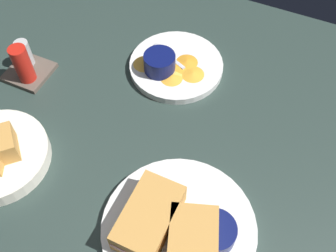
% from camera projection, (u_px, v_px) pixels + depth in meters
% --- Properties ---
extents(ground_plane, '(1.10, 1.10, 0.03)m').
position_uv_depth(ground_plane, '(131.00, 168.00, 0.76)').
color(ground_plane, '#283833').
extents(plate_sandwich_main, '(0.26, 0.26, 0.02)m').
position_uv_depth(plate_sandwich_main, '(179.00, 228.00, 0.67)').
color(plate_sandwich_main, silver).
rests_on(plate_sandwich_main, ground_plane).
extents(sandwich_half_near, '(0.13, 0.08, 0.05)m').
position_uv_depth(sandwich_half_near, '(149.00, 217.00, 0.65)').
color(sandwich_half_near, '#C68C42').
rests_on(sandwich_half_near, plate_sandwich_main).
extents(sandwich_half_far, '(0.15, 0.12, 0.05)m').
position_uv_depth(sandwich_half_far, '(192.00, 249.00, 0.62)').
color(sandwich_half_far, '#C68C42').
rests_on(sandwich_half_far, plate_sandwich_main).
extents(ramekin_dark_sauce, '(0.07, 0.07, 0.03)m').
position_uv_depth(ramekin_dark_sauce, '(215.00, 232.00, 0.64)').
color(ramekin_dark_sauce, '#0C144C').
rests_on(ramekin_dark_sauce, plate_sandwich_main).
extents(spoon_by_dark_ramekin, '(0.06, 0.09, 0.01)m').
position_uv_depth(spoon_by_dark_ramekin, '(180.00, 236.00, 0.65)').
color(spoon_by_dark_ramekin, silver).
rests_on(spoon_by_dark_ramekin, plate_sandwich_main).
extents(plate_chips_companion, '(0.20, 0.20, 0.02)m').
position_uv_depth(plate_chips_companion, '(176.00, 66.00, 0.88)').
color(plate_chips_companion, silver).
rests_on(plate_chips_companion, ground_plane).
extents(ramekin_light_gravy, '(0.07, 0.07, 0.04)m').
position_uv_depth(ramekin_light_gravy, '(160.00, 62.00, 0.85)').
color(ramekin_light_gravy, '#0C144C').
rests_on(ramekin_light_gravy, plate_chips_companion).
extents(spoon_by_gravy_ramekin, '(0.05, 0.10, 0.01)m').
position_uv_depth(spoon_by_gravy_ramekin, '(163.00, 51.00, 0.89)').
color(spoon_by_gravy_ramekin, silver).
rests_on(spoon_by_gravy_ramekin, plate_chips_companion).
extents(plantain_chip_scatter, '(0.11, 0.17, 0.01)m').
position_uv_depth(plantain_chip_scatter, '(173.00, 69.00, 0.86)').
color(plantain_chip_scatter, gold).
rests_on(plantain_chip_scatter, plate_chips_companion).
extents(condiment_caddy, '(0.09, 0.09, 0.10)m').
position_uv_depth(condiment_caddy, '(25.00, 64.00, 0.85)').
color(condiment_caddy, brown).
rests_on(condiment_caddy, ground_plane).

